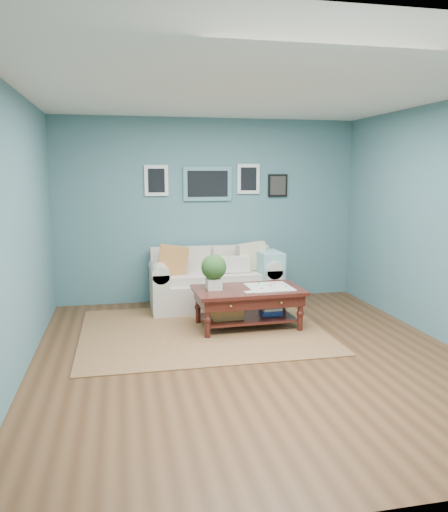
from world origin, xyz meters
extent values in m
plane|color=brown|center=(0.00, 0.00, 0.00)|extent=(5.00, 5.00, 0.00)
plane|color=white|center=(0.00, 0.00, 2.70)|extent=(5.00, 5.00, 0.00)
cube|color=#46787D|center=(0.00, 2.50, 1.35)|extent=(4.50, 0.02, 2.70)
cube|color=#46787D|center=(0.00, -2.50, 1.35)|extent=(4.50, 0.02, 2.70)
cube|color=#46787D|center=(-2.25, 0.00, 1.35)|extent=(0.02, 5.00, 2.70)
cube|color=#588C93|center=(-0.03, 2.48, 1.75)|extent=(0.72, 0.03, 0.50)
cube|color=black|center=(-0.03, 2.46, 1.75)|extent=(0.60, 0.01, 0.38)
cube|color=white|center=(-0.78, 2.48, 1.80)|extent=(0.34, 0.03, 0.44)
cube|color=white|center=(0.59, 2.48, 1.82)|extent=(0.34, 0.03, 0.44)
cube|color=black|center=(1.05, 2.48, 1.72)|extent=(0.30, 0.03, 0.34)
cube|color=brown|center=(-0.37, 0.94, 0.01)|extent=(2.90, 2.32, 0.01)
cube|color=beige|center=(-0.03, 1.99, 0.20)|extent=(1.33, 0.82, 0.39)
cube|color=beige|center=(-0.03, 2.31, 0.62)|extent=(1.74, 0.21, 0.45)
cube|color=beige|center=(-0.80, 1.99, 0.29)|extent=(0.22, 0.82, 0.58)
cube|color=beige|center=(0.75, 1.99, 0.29)|extent=(0.22, 0.82, 0.58)
cylinder|color=beige|center=(-0.80, 1.99, 0.58)|extent=(0.24, 0.82, 0.24)
cylinder|color=beige|center=(0.75, 1.99, 0.58)|extent=(0.24, 0.82, 0.24)
cube|color=beige|center=(-0.38, 1.93, 0.45)|extent=(0.67, 0.52, 0.12)
cube|color=beige|center=(0.33, 1.93, 0.45)|extent=(0.67, 0.52, 0.12)
cube|color=beige|center=(-0.38, 2.20, 0.68)|extent=(0.67, 0.11, 0.34)
cube|color=beige|center=(0.33, 2.20, 0.68)|extent=(0.67, 0.11, 0.34)
cube|color=#CB7531|center=(-0.61, 1.94, 0.72)|extent=(0.45, 0.16, 0.44)
cube|color=beige|center=(0.54, 2.01, 0.72)|extent=(0.44, 0.17, 0.43)
cube|color=beige|center=(0.24, 1.90, 0.64)|extent=(0.47, 0.11, 0.22)
cube|color=#85BBBD|center=(0.75, 1.88, 0.43)|extent=(0.32, 0.52, 0.75)
cube|color=#36100D|center=(0.22, 0.99, 0.48)|extent=(1.35, 0.81, 0.04)
cube|color=#36100D|center=(0.22, 0.99, 0.39)|extent=(1.26, 0.72, 0.13)
cube|color=#36100D|center=(0.22, 0.99, 0.12)|extent=(1.15, 0.61, 0.03)
sphere|color=gold|center=(-0.08, 0.62, 0.39)|extent=(0.03, 0.03, 0.03)
sphere|color=gold|center=(0.54, 0.64, 0.39)|extent=(0.03, 0.03, 0.03)
cylinder|color=#36100D|center=(-0.35, 0.67, 0.23)|extent=(0.07, 0.07, 0.45)
cylinder|color=#36100D|center=(0.80, 0.71, 0.23)|extent=(0.07, 0.07, 0.45)
cylinder|color=#36100D|center=(-0.37, 1.27, 0.23)|extent=(0.07, 0.07, 0.45)
cylinder|color=#36100D|center=(0.78, 1.31, 0.23)|extent=(0.07, 0.07, 0.45)
cube|color=white|center=(-0.21, 1.03, 0.56)|extent=(0.18, 0.18, 0.13)
sphere|color=#204A1A|center=(-0.21, 1.03, 0.77)|extent=(0.31, 0.31, 0.31)
cube|color=silver|center=(0.49, 1.00, 0.50)|extent=(0.55, 0.55, 0.01)
cube|color=#996C3D|center=(-0.06, 0.98, 0.25)|extent=(0.38, 0.28, 0.22)
cube|color=#254092|center=(0.53, 1.02, 0.20)|extent=(0.27, 0.21, 0.12)
camera|label=1|loc=(-1.30, -4.83, 1.91)|focal=35.00mm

